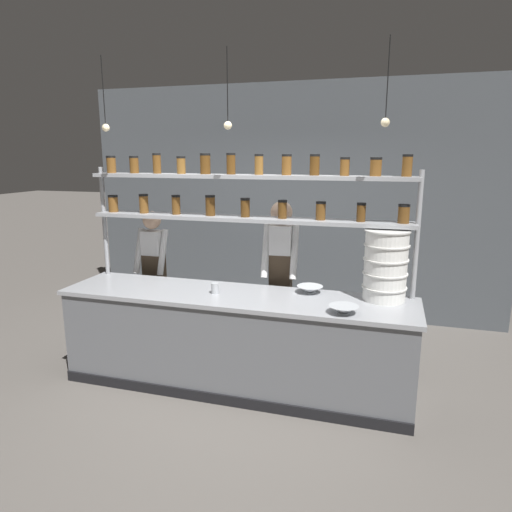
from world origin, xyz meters
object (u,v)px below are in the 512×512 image
(container_stack, at_px, (386,265))
(serving_cup_front, at_px, (215,288))
(spice_shelf_unit, at_px, (244,200))
(prep_bowl_near_left, at_px, (310,290))
(chef_center, at_px, (281,272))
(chef_left, at_px, (154,271))
(prep_bowl_center_front, at_px, (344,310))

(container_stack, distance_m, serving_cup_front, 1.55)
(container_stack, relative_size, serving_cup_front, 6.15)
(container_stack, xyz_separation_m, serving_cup_front, (-1.51, -0.25, -0.26))
(spice_shelf_unit, height_order, prep_bowl_near_left, spice_shelf_unit)
(spice_shelf_unit, height_order, chef_center, spice_shelf_unit)
(prep_bowl_near_left, relative_size, serving_cup_front, 2.38)
(chef_left, bearing_deg, serving_cup_front, -35.54)
(chef_left, height_order, prep_bowl_center_front, chef_left)
(serving_cup_front, bearing_deg, prep_bowl_near_left, 17.87)
(chef_left, height_order, serving_cup_front, chef_left)
(chef_center, relative_size, prep_bowl_near_left, 7.13)
(prep_bowl_center_front, height_order, serving_cup_front, serving_cup_front)
(spice_shelf_unit, xyz_separation_m, serving_cup_front, (-0.17, -0.36, -0.79))
(spice_shelf_unit, relative_size, chef_center, 1.84)
(chef_left, bearing_deg, prep_bowl_near_left, -13.98)
(container_stack, relative_size, prep_bowl_center_front, 2.56)
(chef_left, distance_m, prep_bowl_near_left, 1.90)
(container_stack, xyz_separation_m, prep_bowl_center_front, (-0.30, -0.47, -0.28))
(chef_center, bearing_deg, prep_bowl_center_front, -53.16)
(prep_bowl_near_left, bearing_deg, spice_shelf_unit, 172.32)
(prep_bowl_near_left, bearing_deg, chef_left, 167.21)
(prep_bowl_center_front, xyz_separation_m, serving_cup_front, (-1.20, 0.22, 0.02))
(serving_cup_front, bearing_deg, container_stack, 9.57)
(container_stack, xyz_separation_m, prep_bowl_near_left, (-0.66, 0.02, -0.28))
(chef_center, bearing_deg, serving_cup_front, -131.64)
(prep_bowl_near_left, bearing_deg, chef_center, 136.19)
(chef_center, height_order, container_stack, chef_center)
(chef_center, distance_m, prep_bowl_center_front, 1.11)
(prep_bowl_center_front, distance_m, serving_cup_front, 1.22)
(spice_shelf_unit, relative_size, prep_bowl_near_left, 13.11)
(chef_left, distance_m, prep_bowl_center_front, 2.39)
(chef_left, height_order, prep_bowl_near_left, chef_left)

